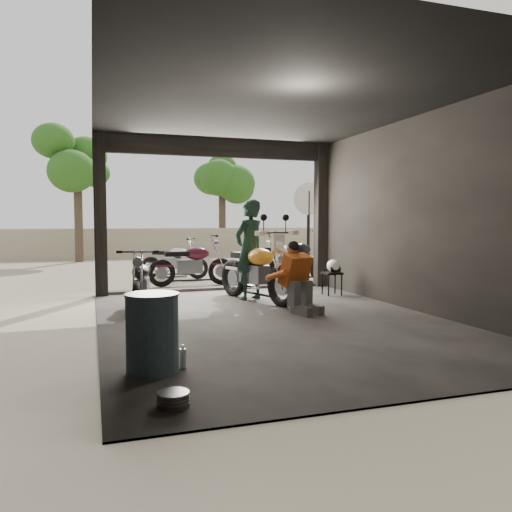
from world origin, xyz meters
TOP-DOWN VIEW (x-y plane):
  - ground at (0.00, 0.00)m, footprint 80.00×80.00m
  - garage at (0.00, 0.55)m, footprint 7.00×7.13m
  - boundary_wall at (0.00, 14.00)m, footprint 18.00×0.30m
  - tree_left at (-3.00, 12.50)m, footprint 2.20×2.20m
  - tree_right at (2.80, 14.00)m, footprint 2.20×2.20m
  - main_bike at (0.32, 1.80)m, footprint 1.41×2.16m
  - left_bike at (-1.76, 1.72)m, footprint 0.92×1.61m
  - outside_bike_a at (-0.53, 6.03)m, footprint 1.70×1.28m
  - outside_bike_b at (-0.37, 4.45)m, footprint 1.75×0.73m
  - outside_bike_c at (2.05, 4.22)m, footprint 2.01×1.12m
  - rider at (0.26, 2.02)m, footprint 0.83×0.74m
  - mechanic at (0.62, 0.45)m, footprint 0.77×0.91m
  - stool at (2.00, 2.05)m, footprint 0.34×0.34m
  - helmet at (2.02, 2.03)m, footprint 0.28×0.30m
  - oil_drum at (-2.00, -2.03)m, footprint 0.66×0.66m
  - sign_post at (2.70, 4.75)m, footprint 0.82×0.08m

SIDE VIEW (x-z plane):
  - ground at x=0.00m, z-range 0.00..0.00m
  - oil_drum at x=-2.00m, z-range 0.00..0.79m
  - stool at x=2.00m, z-range 0.16..0.64m
  - left_bike at x=-1.76m, z-range 0.00..1.02m
  - outside_bike_a at x=-0.53m, z-range 0.00..1.07m
  - mechanic at x=0.62m, z-range 0.00..1.13m
  - outside_bike_b at x=-0.37m, z-range 0.00..1.18m
  - boundary_wall at x=0.00m, z-range 0.00..1.20m
  - helmet at x=2.02m, z-range 0.48..0.73m
  - outside_bike_c at x=2.05m, z-range 0.00..1.28m
  - main_bike at x=0.32m, z-range 0.00..1.34m
  - rider at x=0.26m, z-range 0.00..1.90m
  - garage at x=0.00m, z-range -0.32..2.88m
  - sign_post at x=2.70m, z-range 0.44..2.91m
  - tree_right at x=2.80m, z-range 1.06..6.06m
  - tree_left at x=-3.00m, z-range 1.19..6.79m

